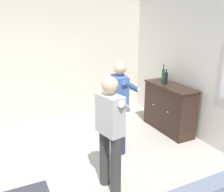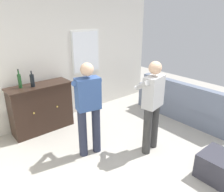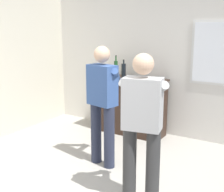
# 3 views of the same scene
# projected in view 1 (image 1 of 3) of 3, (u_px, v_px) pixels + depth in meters

# --- Properties ---
(ground) EXTENTS (10.40, 10.40, 0.00)m
(ground) POSITION_uv_depth(u_px,v_px,m) (81.00, 177.00, 3.92)
(ground) COLOR #B2ADA3
(wall_back_with_window) EXTENTS (5.20, 0.15, 2.80)m
(wall_back_with_window) POSITION_uv_depth(u_px,v_px,m) (215.00, 74.00, 4.59)
(wall_back_with_window) COLOR silver
(wall_back_with_window) RESTS_ON ground
(wall_side_left) EXTENTS (0.12, 5.20, 2.80)m
(wall_side_left) POSITION_uv_depth(u_px,v_px,m) (41.00, 62.00, 5.77)
(wall_side_left) COLOR beige
(wall_side_left) RESTS_ON ground
(sideboard_cabinet) EXTENTS (1.29, 0.49, 1.03)m
(sideboard_cabinet) POSITION_uv_depth(u_px,v_px,m) (169.00, 108.00, 5.40)
(sideboard_cabinet) COLOR black
(sideboard_cabinet) RESTS_ON ground
(bottle_wine_green) EXTENTS (0.08, 0.08, 0.32)m
(bottle_wine_green) POSITION_uv_depth(u_px,v_px,m) (166.00, 78.00, 5.30)
(bottle_wine_green) COLOR black
(bottle_wine_green) RESTS_ON sideboard_cabinet
(bottle_liquor_amber) EXTENTS (0.07, 0.07, 0.38)m
(bottle_liquor_amber) POSITION_uv_depth(u_px,v_px,m) (163.00, 75.00, 5.51)
(bottle_liquor_amber) COLOR #1E4C23
(bottle_liquor_amber) RESTS_ON sideboard_cabinet
(person_standing_left) EXTENTS (0.55, 0.51, 1.68)m
(person_standing_left) POSITION_uv_depth(u_px,v_px,m) (120.00, 103.00, 4.45)
(person_standing_left) COLOR #282D42
(person_standing_left) RESTS_ON ground
(person_standing_right) EXTENTS (0.55, 0.51, 1.68)m
(person_standing_right) POSITION_uv_depth(u_px,v_px,m) (111.00, 129.00, 3.40)
(person_standing_right) COLOR #383838
(person_standing_right) RESTS_ON ground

